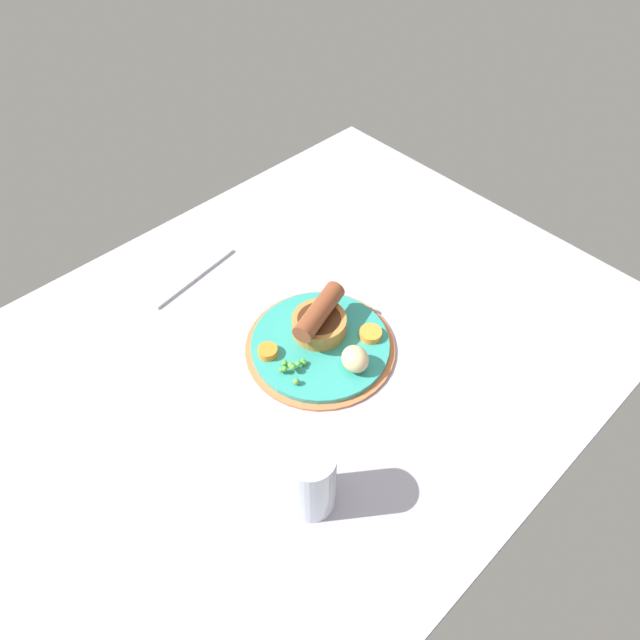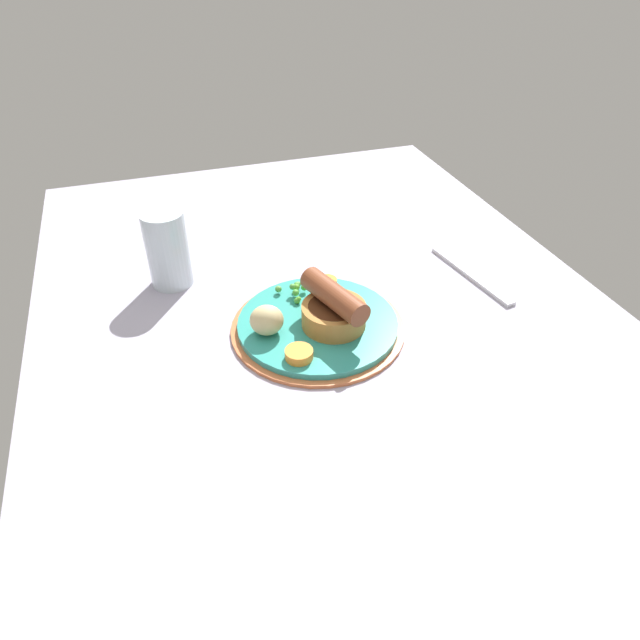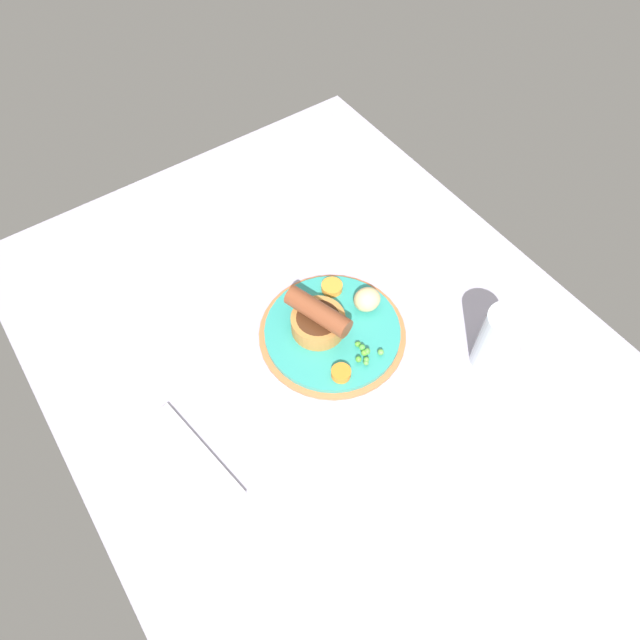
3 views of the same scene
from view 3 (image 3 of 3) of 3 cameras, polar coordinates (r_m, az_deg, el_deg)
name	(u,v)px [view 3 (image 3 of 3)]	position (r cm, az deg, el deg)	size (l,w,h in cm)	color
dining_table	(336,368)	(89.24, 1.64, -4.84)	(110.00, 80.00, 3.00)	#9E99AD
dinner_plate	(332,332)	(90.21, 1.25, -1.23)	(23.36, 23.36, 1.40)	#CC6B3D
sausage_pudding	(318,319)	(87.48, -0.19, 0.07)	(11.23, 8.47, 6.16)	#AD7538
pea_pile	(365,352)	(86.39, 4.56, -3.26)	(4.44, 4.51, 1.83)	green
potato_chunk_0	(367,300)	(90.61, 4.73, 2.05)	(4.36, 3.87, 4.02)	#CCB77F
carrot_slice_3	(332,287)	(93.59, 1.20, 3.31)	(3.49, 3.49, 1.19)	orange
carrot_slice_4	(341,373)	(84.80, 2.12, -5.32)	(2.98, 2.98, 1.30)	orange
fork	(201,450)	(83.26, -11.86, -12.60)	(18.00, 1.60, 0.60)	silver
drinking_glass	(499,340)	(87.30, 17.49, -1.95)	(6.17, 6.17, 11.49)	silver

